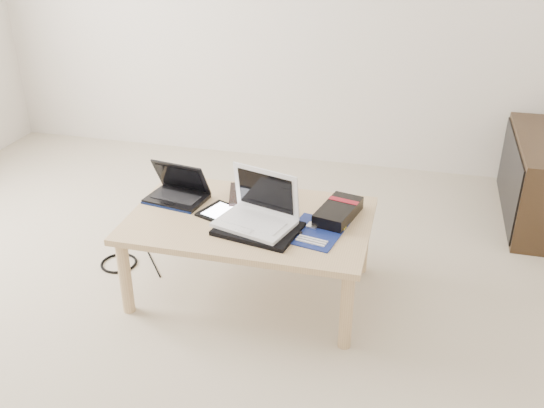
% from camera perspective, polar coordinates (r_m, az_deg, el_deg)
% --- Properties ---
extents(ground, '(4.00, 4.00, 0.00)m').
position_cam_1_polar(ground, '(2.83, -10.37, -10.82)').
color(ground, beige).
rests_on(ground, ground).
extents(coffee_table, '(1.10, 0.70, 0.40)m').
position_cam_1_polar(coffee_table, '(2.80, -2.10, -2.13)').
color(coffee_table, tan).
rests_on(coffee_table, ground).
extents(book, '(0.33, 0.30, 0.03)m').
position_cam_1_polar(book, '(2.95, -1.28, 0.85)').
color(book, black).
rests_on(book, coffee_table).
extents(netbook, '(0.31, 0.24, 0.19)m').
position_cam_1_polar(netbook, '(2.96, -8.85, 1.17)').
color(netbook, black).
rests_on(netbook, coffee_table).
extents(tablet, '(0.28, 0.25, 0.01)m').
position_cam_1_polar(tablet, '(2.79, -4.34, -0.96)').
color(tablet, black).
rests_on(tablet, coffee_table).
extents(remote, '(0.10, 0.24, 0.02)m').
position_cam_1_polar(remote, '(2.82, 1.14, -0.55)').
color(remote, silver).
rests_on(remote, coffee_table).
extents(neoprene_sleeve, '(0.39, 0.32, 0.02)m').
position_cam_1_polar(neoprene_sleeve, '(2.66, -1.30, -2.36)').
color(neoprene_sleeve, black).
rests_on(neoprene_sleeve, coffee_table).
extents(white_laptop, '(0.38, 0.31, 0.24)m').
position_cam_1_polar(white_laptop, '(2.67, -1.30, -0.78)').
color(white_laptop, silver).
rests_on(white_laptop, neoprene_sleeve).
extents(motherboard, '(0.28, 0.32, 0.01)m').
position_cam_1_polar(motherboard, '(2.66, 4.11, -2.64)').
color(motherboard, '#0D1955').
rests_on(motherboard, coffee_table).
extents(gpu_box, '(0.20, 0.31, 0.06)m').
position_cam_1_polar(gpu_box, '(2.77, 6.26, -0.74)').
color(gpu_box, black).
rests_on(gpu_box, coffee_table).
extents(cable_coil, '(0.10, 0.10, 0.01)m').
position_cam_1_polar(cable_coil, '(2.79, -5.37, -1.08)').
color(cable_coil, black).
rests_on(cable_coil, coffee_table).
extents(floor_cable_coil, '(0.23, 0.23, 0.01)m').
position_cam_1_polar(floor_cable_coil, '(3.27, -14.22, -5.42)').
color(floor_cable_coil, black).
rests_on(floor_cable_coil, ground).
extents(floor_cable_trail, '(0.24, 0.31, 0.01)m').
position_cam_1_polar(floor_cable_trail, '(3.27, -11.31, -5.04)').
color(floor_cable_trail, black).
rests_on(floor_cable_trail, ground).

